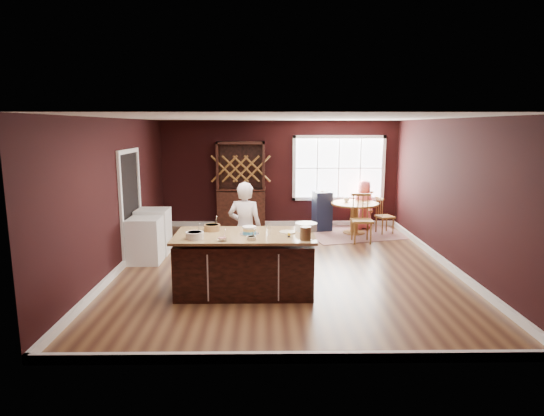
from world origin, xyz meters
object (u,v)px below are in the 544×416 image
Objects in this scene: dining_table at (355,212)px; high_chair at (322,210)px; chair_north at (363,208)px; chair_east at (385,215)px; dryer at (153,231)px; kitchen_island at (245,264)px; chair_south at (362,218)px; toddler at (322,198)px; washer at (145,240)px; hutch at (241,185)px; layer_cake at (249,230)px; seated_woman at (364,205)px; baker at (245,229)px.

dining_table is 1.12× the size of high_chair.
chair_east is at bearing 112.24° from chair_north.
kitchen_island is at bearing -48.21° from dryer.
toddler is (-0.74, 1.20, 0.27)m from chair_south.
toddler is 4.54m from washer.
chair_east is at bearing 17.97° from dryer.
hutch is at bearing 93.73° from kitchen_island.
chair_south is (2.37, 3.01, -0.44)m from layer_cake.
chair_north reaches higher than chair_east.
seated_woman reaches higher than chair_north.
toddler is (-1.11, -0.40, 0.33)m from chair_north.
toddler is at bearing 67.92° from kitchen_island.
chair_south is 1.44m from toddler.
dining_table is at bearing 59.66° from chair_north.
dryer is at bearing -164.06° from high_chair.
hutch is at bearing 158.94° from high_chair.
hutch is (-0.29, 4.49, 0.65)m from kitchen_island.
toddler reaches higher than dryer.
washer is (-5.15, -2.31, -0.02)m from chair_east.
hutch is (-3.06, 0.16, 0.47)m from seated_woman.
chair_south reaches higher than layer_cake.
dryer is (-4.40, -0.81, -0.09)m from chair_south.
chair_south reaches higher than chair_east.
chair_east is (3.22, 3.05, -0.37)m from baker.
baker is 0.75× the size of hutch.
washer is at bearing -144.05° from toddler.
chair_north is at bearing 2.07° from hutch.
dining_table is 0.87m from toddler.
baker is (-0.03, 0.80, 0.38)m from kitchen_island.
baker is at bearing 34.73° from seated_woman.
dining_table is (2.45, 3.85, 0.10)m from kitchen_island.
toddler is (1.70, 4.20, 0.37)m from kitchen_island.
chair_south is 1.37m from seated_woman.
chair_east is (3.19, 3.86, 0.01)m from kitchen_island.
layer_cake reaches higher than washer.
baker is 6.29× the size of toddler.
dryer is at bearing 7.58° from seated_woman.
high_chair is 1.17× the size of washer.
toddler is (-1.06, -0.13, 0.19)m from seated_woman.
dining_table is at bearing 57.49° from kitchen_island.
chair_south is at bearing -90.34° from dining_table.
seated_woman is at bearing 77.09° from chair_south.
dining_table is 0.85m from chair_south.
toddler reaches higher than dining_table.
chair_north is at bearing -117.03° from seated_woman.
layer_cake reaches higher than toddler.
dryer is (-3.66, -2.01, -0.35)m from toddler.
seated_woman is (-0.05, -0.27, 0.14)m from chair_north.
chair_north reaches higher than dining_table.
chair_north is (0.36, 0.75, -0.05)m from dining_table.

